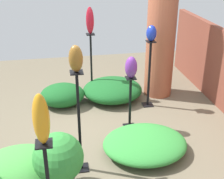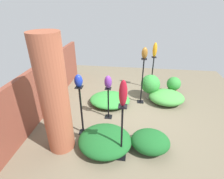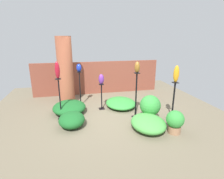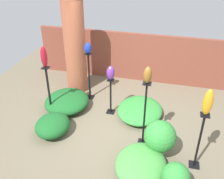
# 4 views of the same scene
# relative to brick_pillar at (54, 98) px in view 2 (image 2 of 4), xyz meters

# --- Properties ---
(ground_plane) EXTENTS (8.00, 8.00, 0.00)m
(ground_plane) POSITION_rel_brick_pillar_xyz_m (1.34, -1.34, -1.26)
(ground_plane) COLOR #6B604C
(brick_wall_back) EXTENTS (5.60, 0.12, 1.44)m
(brick_wall_back) POSITION_rel_brick_pillar_xyz_m (1.34, 1.00, -0.54)
(brick_wall_back) COLOR brown
(brick_wall_back) RESTS_ON ground
(brick_pillar) EXTENTS (0.56, 0.56, 2.52)m
(brick_pillar) POSITION_rel_brick_pillar_xyz_m (0.00, 0.00, 0.00)
(brick_pillar) COLOR #9E5138
(brick_pillar) RESTS_ON ground
(pedestal_cobalt) EXTENTS (0.20, 0.20, 1.28)m
(pedestal_cobalt) POSITION_rel_brick_pillar_xyz_m (0.49, -0.35, -0.67)
(pedestal_cobalt) COLOR black
(pedestal_cobalt) RESTS_ON ground
(pedestal_bronze) EXTENTS (0.20, 0.20, 1.46)m
(pedestal_bronze) POSITION_rel_brick_pillar_xyz_m (2.15, -1.80, -0.59)
(pedestal_bronze) COLOR black
(pedestal_bronze) RESTS_ON ground
(pedestal_violet) EXTENTS (0.20, 0.20, 0.92)m
(pedestal_violet) POSITION_rel_brick_pillar_xyz_m (1.21, -0.89, -0.85)
(pedestal_violet) COLOR black
(pedestal_violet) RESTS_ON ground
(pedestal_ruby) EXTENTS (0.20, 0.20, 1.29)m
(pedestal_ruby) POSITION_rel_brick_pillar_xyz_m (-0.17, -1.36, -0.67)
(pedestal_ruby) COLOR black
(pedestal_ruby) RESTS_ON ground
(pedestal_amber) EXTENTS (0.20, 0.20, 1.20)m
(pedestal_amber) POSITION_rel_brick_pillar_xyz_m (3.21, -2.20, -0.71)
(pedestal_amber) COLOR black
(pedestal_amber) RESTS_ON ground
(art_vase_cobalt) EXTENTS (0.18, 0.18, 0.29)m
(art_vase_cobalt) POSITION_rel_brick_pillar_xyz_m (0.49, -0.35, 0.17)
(art_vase_cobalt) COLOR #192D9E
(art_vase_cobalt) RESTS_ON pedestal_cobalt
(art_vase_bronze) EXTENTS (0.16, 0.17, 0.33)m
(art_vase_bronze) POSITION_rel_brick_pillar_xyz_m (2.15, -1.80, 0.36)
(art_vase_bronze) COLOR brown
(art_vase_bronze) RESTS_ON pedestal_bronze
(art_vase_violet) EXTENTS (0.19, 0.19, 0.35)m
(art_vase_violet) POSITION_rel_brick_pillar_xyz_m (1.21, -0.89, -0.16)
(art_vase_violet) COLOR #6B2D8C
(art_vase_violet) RESTS_ON pedestal_violet
(art_vase_ruby) EXTENTS (0.14, 0.15, 0.51)m
(art_vase_ruby) POSITION_rel_brick_pillar_xyz_m (-0.17, -1.36, 0.29)
(art_vase_ruby) COLOR maroon
(art_vase_ruby) RESTS_ON pedestal_ruby
(art_vase_amber) EXTENTS (0.17, 0.15, 0.50)m
(art_vase_amber) POSITION_rel_brick_pillar_xyz_m (3.21, -2.20, 0.19)
(art_vase_amber) COLOR orange
(art_vase_amber) RESTS_ON pedestal_amber
(potted_plant_back_center) EXTENTS (0.47, 0.47, 0.63)m
(potted_plant_back_center) POSITION_rel_brick_pillar_xyz_m (2.85, -2.92, -0.92)
(potted_plant_back_center) COLOR #936B4C
(potted_plant_back_center) RESTS_ON ground
(potted_plant_front_right) EXTENTS (0.63, 0.63, 0.81)m
(potted_plant_front_right) POSITION_rel_brick_pillar_xyz_m (2.50, -2.10, -0.79)
(potted_plant_front_right) COLOR gray
(potted_plant_front_right) RESTS_ON ground
(foliage_bed_east) EXTENTS (1.09, 1.27, 0.28)m
(foliage_bed_east) POSITION_rel_brick_pillar_xyz_m (1.93, -0.82, -1.12)
(foliage_bed_east) COLOR #338C38
(foliage_bed_east) RESTS_ON ground
(foliage_bed_west) EXTENTS (1.10, 1.19, 0.39)m
(foliage_bed_west) POSITION_rel_brick_pillar_xyz_m (0.08, -0.97, -1.07)
(foliage_bed_west) COLOR #195923
(foliage_bed_west) RESTS_ON ground
(foliage_bed_center) EXTENTS (0.94, 1.11, 0.39)m
(foliage_bed_center) POSITION_rel_brick_pillar_xyz_m (2.23, -2.61, -1.07)
(foliage_bed_center) COLOR #479942
(foliage_bed_center) RESTS_ON ground
(foliage_bed_rear) EXTENTS (0.74, 0.85, 0.41)m
(foliage_bed_rear) POSITION_rel_brick_pillar_xyz_m (0.16, -1.97, -1.05)
(foliage_bed_rear) COLOR #195923
(foliage_bed_rear) RESTS_ON ground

